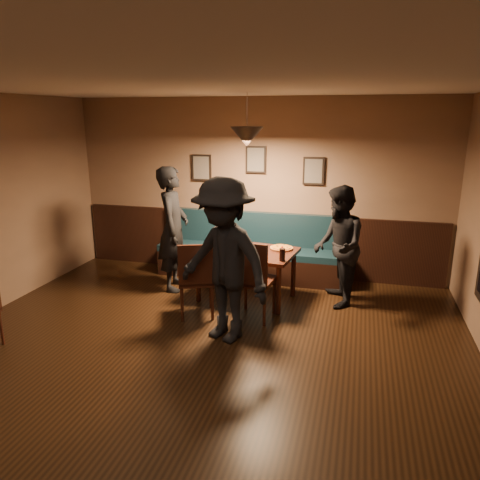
{
  "coord_description": "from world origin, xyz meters",
  "views": [
    {
      "loc": [
        1.61,
        -3.55,
        2.51
      ],
      "look_at": [
        0.14,
        1.99,
        0.95
      ],
      "focal_mm": 34.2,
      "sensor_mm": 36.0,
      "label": 1
    }
  ],
  "objects_px": {
    "dining_table": "(246,274)",
    "diner_front": "(224,261)",
    "diner_right": "(338,247)",
    "diner_left": "(173,229)",
    "soda_glass": "(282,255)",
    "chair_near_left": "(196,278)",
    "booth_bench": "(251,247)",
    "tabasco_bottle": "(282,250)",
    "chair_near_right": "(255,279)"
  },
  "relations": [
    {
      "from": "booth_bench",
      "to": "chair_near_right",
      "type": "bearing_deg",
      "value": -74.82
    },
    {
      "from": "dining_table",
      "to": "chair_near_right",
      "type": "bearing_deg",
      "value": -58.76
    },
    {
      "from": "dining_table",
      "to": "chair_near_left",
      "type": "distance_m",
      "value": 0.87
    },
    {
      "from": "dining_table",
      "to": "diner_right",
      "type": "relative_size",
      "value": 0.81
    },
    {
      "from": "booth_bench",
      "to": "soda_glass",
      "type": "xyz_separation_m",
      "value": [
        0.7,
        -1.21,
        0.29
      ]
    },
    {
      "from": "booth_bench",
      "to": "dining_table",
      "type": "height_order",
      "value": "booth_bench"
    },
    {
      "from": "chair_near_right",
      "to": "tabasco_bottle",
      "type": "distance_m",
      "value": 0.62
    },
    {
      "from": "dining_table",
      "to": "tabasco_bottle",
      "type": "xyz_separation_m",
      "value": [
        0.51,
        -0.08,
        0.42
      ]
    },
    {
      "from": "dining_table",
      "to": "diner_left",
      "type": "height_order",
      "value": "diner_left"
    },
    {
      "from": "booth_bench",
      "to": "chair_near_left",
      "type": "bearing_deg",
      "value": -102.56
    },
    {
      "from": "chair_near_left",
      "to": "diner_left",
      "type": "bearing_deg",
      "value": 106.57
    },
    {
      "from": "chair_near_left",
      "to": "diner_right",
      "type": "height_order",
      "value": "diner_right"
    },
    {
      "from": "diner_front",
      "to": "chair_near_left",
      "type": "bearing_deg",
      "value": 159.85
    },
    {
      "from": "dining_table",
      "to": "chair_near_left",
      "type": "relative_size",
      "value": 1.32
    },
    {
      "from": "dining_table",
      "to": "chair_near_right",
      "type": "distance_m",
      "value": 0.66
    },
    {
      "from": "soda_glass",
      "to": "chair_near_left",
      "type": "bearing_deg",
      "value": -160.96
    },
    {
      "from": "booth_bench",
      "to": "soda_glass",
      "type": "relative_size",
      "value": 18.56
    },
    {
      "from": "dining_table",
      "to": "diner_front",
      "type": "bearing_deg",
      "value": -80.34
    },
    {
      "from": "dining_table",
      "to": "diner_front",
      "type": "distance_m",
      "value": 1.36
    },
    {
      "from": "dining_table",
      "to": "diner_front",
      "type": "relative_size",
      "value": 0.71
    },
    {
      "from": "booth_bench",
      "to": "tabasco_bottle",
      "type": "distance_m",
      "value": 1.17
    },
    {
      "from": "tabasco_bottle",
      "to": "soda_glass",
      "type": "bearing_deg",
      "value": -79.37
    },
    {
      "from": "diner_left",
      "to": "soda_glass",
      "type": "xyz_separation_m",
      "value": [
        1.69,
        -0.46,
        -0.12
      ]
    },
    {
      "from": "diner_front",
      "to": "diner_right",
      "type": "bearing_deg",
      "value": 73.23
    },
    {
      "from": "booth_bench",
      "to": "diner_right",
      "type": "height_order",
      "value": "diner_right"
    },
    {
      "from": "chair_near_right",
      "to": "diner_right",
      "type": "xyz_separation_m",
      "value": [
        0.98,
        0.71,
        0.3
      ]
    },
    {
      "from": "chair_near_left",
      "to": "diner_right",
      "type": "bearing_deg",
      "value": 4.18
    },
    {
      "from": "diner_front",
      "to": "chair_near_right",
      "type": "bearing_deg",
      "value": 96.42
    },
    {
      "from": "tabasco_bottle",
      "to": "chair_near_right",
      "type": "bearing_deg",
      "value": -116.55
    },
    {
      "from": "diner_front",
      "to": "soda_glass",
      "type": "xyz_separation_m",
      "value": [
        0.51,
        0.88,
        -0.15
      ]
    },
    {
      "from": "diner_right",
      "to": "chair_near_left",
      "type": "bearing_deg",
      "value": -76.15
    },
    {
      "from": "chair_near_left",
      "to": "diner_left",
      "type": "relative_size",
      "value": 0.55
    },
    {
      "from": "diner_left",
      "to": "dining_table",
      "type": "bearing_deg",
      "value": -106.8
    },
    {
      "from": "booth_bench",
      "to": "chair_near_left",
      "type": "relative_size",
      "value": 2.99
    },
    {
      "from": "dining_table",
      "to": "diner_right",
      "type": "distance_m",
      "value": 1.33
    },
    {
      "from": "booth_bench",
      "to": "diner_right",
      "type": "distance_m",
      "value": 1.59
    },
    {
      "from": "booth_bench",
      "to": "diner_left",
      "type": "relative_size",
      "value": 1.64
    },
    {
      "from": "chair_near_left",
      "to": "chair_near_right",
      "type": "relative_size",
      "value": 0.96
    },
    {
      "from": "chair_near_left",
      "to": "diner_left",
      "type": "xyz_separation_m",
      "value": [
        -0.65,
        0.82,
        0.41
      ]
    },
    {
      "from": "dining_table",
      "to": "chair_near_right",
      "type": "xyz_separation_m",
      "value": [
        0.26,
        -0.58,
        0.17
      ]
    },
    {
      "from": "diner_front",
      "to": "soda_glass",
      "type": "relative_size",
      "value": 11.65
    },
    {
      "from": "tabasco_bottle",
      "to": "dining_table",
      "type": "bearing_deg",
      "value": 171.48
    },
    {
      "from": "dining_table",
      "to": "diner_right",
      "type": "height_order",
      "value": "diner_right"
    },
    {
      "from": "soda_glass",
      "to": "tabasco_bottle",
      "type": "distance_m",
      "value": 0.27
    },
    {
      "from": "dining_table",
      "to": "diner_front",
      "type": "height_order",
      "value": "diner_front"
    },
    {
      "from": "dining_table",
      "to": "soda_glass",
      "type": "bearing_deg",
      "value": -24.01
    },
    {
      "from": "chair_near_right",
      "to": "diner_right",
      "type": "relative_size",
      "value": 0.64
    },
    {
      "from": "chair_near_left",
      "to": "diner_front",
      "type": "distance_m",
      "value": 0.87
    },
    {
      "from": "diner_left",
      "to": "diner_front",
      "type": "height_order",
      "value": "diner_front"
    },
    {
      "from": "tabasco_bottle",
      "to": "diner_right",
      "type": "bearing_deg",
      "value": 15.96
    }
  ]
}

